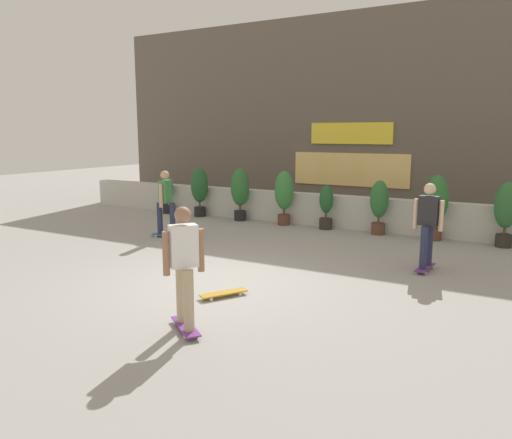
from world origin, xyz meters
TOP-DOWN VIEW (x-y plane):
  - ground_plane at (0.00, 0.00)m, footprint 48.00×48.00m
  - planter_wall at (0.00, 6.00)m, footprint 18.00×0.40m
  - building_backdrop at (-0.00, 10.00)m, footprint 20.00×2.08m
  - potted_plant_0 at (-5.61, 5.55)m, footprint 0.36×0.36m
  - potted_plant_1 at (-4.33, 5.55)m, footprint 0.54×0.54m
  - potted_plant_2 at (-2.84, 5.55)m, footprint 0.55×0.55m
  - potted_plant_3 at (-1.36, 5.55)m, footprint 0.54×0.54m
  - potted_plant_4 at (-0.08, 5.55)m, footprint 0.38×0.38m
  - potted_plant_5 at (1.38, 5.55)m, footprint 0.47×0.47m
  - potted_plant_6 at (2.79, 5.55)m, footprint 0.57×0.57m
  - potted_plant_7 at (4.33, 5.55)m, footprint 0.53×0.53m
  - skater_by_wall_right at (3.14, 2.59)m, footprint 0.56×0.81m
  - skater_by_wall_left at (0.91, -2.04)m, footprint 0.76×0.64m
  - skater_mid_plaza at (-3.20, 2.54)m, footprint 0.82×0.55m
  - skateboard_near_camera at (0.59, -0.62)m, footprint 0.58×0.79m

SIDE VIEW (x-z plane):
  - ground_plane at x=0.00m, z-range 0.00..0.00m
  - skateboard_near_camera at x=0.59m, z-range 0.02..0.10m
  - planter_wall at x=0.00m, z-range 0.00..0.90m
  - potted_plant_0 at x=-5.61m, z-range 0.03..1.21m
  - potted_plant_4 at x=-0.08m, z-range 0.04..1.26m
  - potted_plant_5 at x=1.38m, z-range 0.10..1.52m
  - potted_plant_7 at x=4.33m, z-range 0.13..1.65m
  - potted_plant_1 at x=-4.33m, z-range 0.13..1.68m
  - potted_plant_3 at x=-1.36m, z-range 0.13..1.69m
  - potted_plant_2 at x=-2.84m, z-range 0.14..1.71m
  - skater_by_wall_right at x=3.14m, z-range 0.09..1.79m
  - skater_by_wall_left at x=0.91m, z-range 0.09..1.79m
  - skater_mid_plaza at x=-3.20m, z-range 0.09..1.79m
  - potted_plant_6 at x=2.79m, z-range 0.14..1.76m
  - building_backdrop at x=0.00m, z-range 0.00..6.50m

